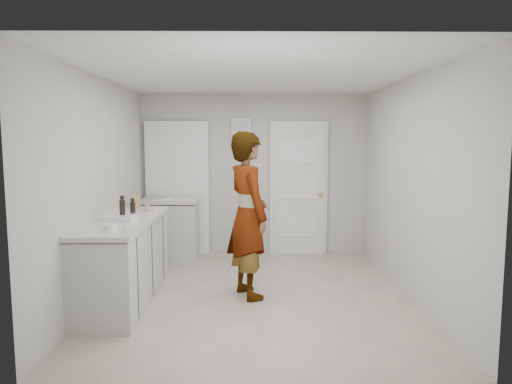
{
  "coord_description": "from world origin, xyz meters",
  "views": [
    {
      "loc": [
        -0.06,
        -5.14,
        1.77
      ],
      "look_at": [
        0.01,
        0.4,
        1.15
      ],
      "focal_mm": 32.0,
      "sensor_mm": 36.0,
      "label": 1
    }
  ],
  "objects_px": {
    "person": "(248,215)",
    "oil_cruet_b": "(122,208)",
    "cake_mix_box": "(136,201)",
    "oil_cruet_a": "(133,209)",
    "baking_dish": "(120,218)",
    "spice_jar": "(148,208)",
    "egg_bowl": "(111,227)"
  },
  "relations": [
    {
      "from": "person",
      "to": "oil_cruet_b",
      "type": "relative_size",
      "value": 6.89
    },
    {
      "from": "spice_jar",
      "to": "cake_mix_box",
      "type": "bearing_deg",
      "value": 130.95
    },
    {
      "from": "cake_mix_box",
      "to": "oil_cruet_b",
      "type": "relative_size",
      "value": 0.66
    },
    {
      "from": "cake_mix_box",
      "to": "oil_cruet_a",
      "type": "height_order",
      "value": "oil_cruet_a"
    },
    {
      "from": "cake_mix_box",
      "to": "egg_bowl",
      "type": "distance_m",
      "value": 1.41
    },
    {
      "from": "spice_jar",
      "to": "oil_cruet_b",
      "type": "height_order",
      "value": "oil_cruet_b"
    },
    {
      "from": "person",
      "to": "oil_cruet_a",
      "type": "height_order",
      "value": "person"
    },
    {
      "from": "spice_jar",
      "to": "oil_cruet_a",
      "type": "xyz_separation_m",
      "value": [
        -0.04,
        -0.51,
        0.07
      ]
    },
    {
      "from": "baking_dish",
      "to": "cake_mix_box",
      "type": "bearing_deg",
      "value": 93.03
    },
    {
      "from": "spice_jar",
      "to": "oil_cruet_b",
      "type": "xyz_separation_m",
      "value": [
        -0.12,
        -0.64,
        0.09
      ]
    },
    {
      "from": "oil_cruet_b",
      "to": "baking_dish",
      "type": "distance_m",
      "value": 0.11
    },
    {
      "from": "oil_cruet_a",
      "to": "oil_cruet_b",
      "type": "distance_m",
      "value": 0.15
    },
    {
      "from": "oil_cruet_a",
      "to": "baking_dish",
      "type": "distance_m",
      "value": 0.19
    },
    {
      "from": "person",
      "to": "cake_mix_box",
      "type": "bearing_deg",
      "value": 41.97
    },
    {
      "from": "cake_mix_box",
      "to": "spice_jar",
      "type": "relative_size",
      "value": 2.34
    },
    {
      "from": "oil_cruet_a",
      "to": "oil_cruet_b",
      "type": "xyz_separation_m",
      "value": [
        -0.08,
        -0.12,
        0.02
      ]
    },
    {
      "from": "person",
      "to": "spice_jar",
      "type": "xyz_separation_m",
      "value": [
        -1.22,
        0.4,
        0.02
      ]
    },
    {
      "from": "cake_mix_box",
      "to": "oil_cruet_b",
      "type": "distance_m",
      "value": 0.87
    },
    {
      "from": "oil_cruet_a",
      "to": "spice_jar",
      "type": "bearing_deg",
      "value": 85.05
    },
    {
      "from": "person",
      "to": "spice_jar",
      "type": "height_order",
      "value": "person"
    },
    {
      "from": "person",
      "to": "egg_bowl",
      "type": "distance_m",
      "value": 1.52
    },
    {
      "from": "egg_bowl",
      "to": "oil_cruet_b",
      "type": "bearing_deg",
      "value": 93.85
    },
    {
      "from": "spice_jar",
      "to": "egg_bowl",
      "type": "distance_m",
      "value": 1.17
    },
    {
      "from": "oil_cruet_a",
      "to": "baking_dish",
      "type": "bearing_deg",
      "value": -129.08
    },
    {
      "from": "person",
      "to": "oil_cruet_a",
      "type": "xyz_separation_m",
      "value": [
        -1.27,
        -0.12,
        0.09
      ]
    },
    {
      "from": "oil_cruet_b",
      "to": "egg_bowl",
      "type": "distance_m",
      "value": 0.54
    },
    {
      "from": "egg_bowl",
      "to": "cake_mix_box",
      "type": "bearing_deg",
      "value": 94.61
    },
    {
      "from": "person",
      "to": "oil_cruet_b",
      "type": "xyz_separation_m",
      "value": [
        -1.35,
        -0.24,
        0.12
      ]
    },
    {
      "from": "cake_mix_box",
      "to": "spice_jar",
      "type": "height_order",
      "value": "cake_mix_box"
    },
    {
      "from": "cake_mix_box",
      "to": "oil_cruet_a",
      "type": "xyz_separation_m",
      "value": [
        0.16,
        -0.75,
        0.02
      ]
    },
    {
      "from": "person",
      "to": "oil_cruet_b",
      "type": "distance_m",
      "value": 1.37
    },
    {
      "from": "baking_dish",
      "to": "egg_bowl",
      "type": "relative_size",
      "value": 2.65
    }
  ]
}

